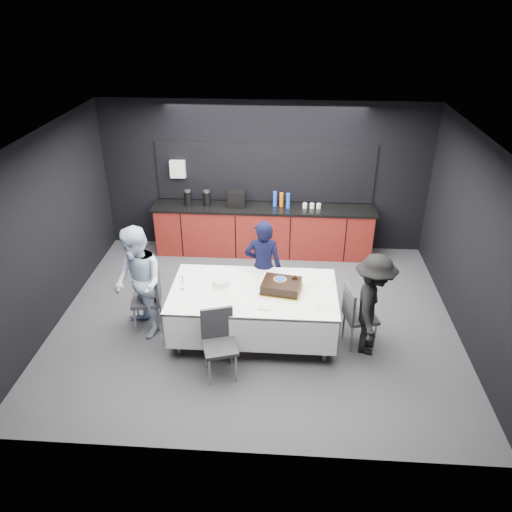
{
  "coord_description": "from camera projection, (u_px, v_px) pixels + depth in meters",
  "views": [
    {
      "loc": [
        0.43,
        -6.26,
        4.52
      ],
      "look_at": [
        0.0,
        0.1,
        1.05
      ],
      "focal_mm": 35.0,
      "sensor_mm": 36.0,
      "label": 1
    }
  ],
  "objects": [
    {
      "name": "plate_stack",
      "position": [
        221.0,
        283.0,
        7.03
      ],
      "size": [
        0.23,
        0.23,
        0.1
      ],
      "primitive_type": "cylinder",
      "color": "white",
      "rests_on": "party_table"
    },
    {
      "name": "person_left",
      "position": [
        138.0,
        283.0,
        7.01
      ],
      "size": [
        1.0,
        1.03,
        1.67
      ],
      "primitive_type": "imported",
      "rotation": [
        0.0,
        0.0,
        -0.92
      ],
      "color": "silver",
      "rests_on": "ground"
    },
    {
      "name": "party_table",
      "position": [
        254.0,
        298.0,
        7.01
      ],
      "size": [
        2.32,
        1.32,
        0.78
      ],
      "color": "#99999E",
      "rests_on": "ground"
    },
    {
      "name": "person_right",
      "position": [
        373.0,
        305.0,
        6.69
      ],
      "size": [
        0.72,
        1.04,
        1.49
      ],
      "primitive_type": "imported",
      "rotation": [
        0.0,
        0.0,
        1.39
      ],
      "color": "black",
      "rests_on": "ground"
    },
    {
      "name": "chair_near",
      "position": [
        219.0,
        338.0,
        6.4
      ],
      "size": [
        0.52,
        0.52,
        0.92
      ],
      "color": "#2E2E33",
      "rests_on": "ground"
    },
    {
      "name": "person_center",
      "position": [
        263.0,
        267.0,
        7.54
      ],
      "size": [
        0.57,
        0.38,
        1.54
      ],
      "primitive_type": "imported",
      "rotation": [
        0.0,
        0.0,
        3.12
      ],
      "color": "black",
      "rests_on": "ground"
    },
    {
      "name": "fork_pile",
      "position": [
        264.0,
        308.0,
        6.55
      ],
      "size": [
        0.17,
        0.12,
        0.02
      ],
      "primitive_type": "cube",
      "rotation": [
        0.0,
        0.0,
        -0.15
      ],
      "color": "white",
      "rests_on": "party_table"
    },
    {
      "name": "loose_plate_right_b",
      "position": [
        321.0,
        306.0,
        6.59
      ],
      "size": [
        0.21,
        0.21,
        0.01
      ],
      "primitive_type": "cylinder",
      "color": "white",
      "rests_on": "party_table"
    },
    {
      "name": "ground",
      "position": [
        256.0,
        319.0,
        7.67
      ],
      "size": [
        6.0,
        6.0,
        0.0
      ],
      "primitive_type": "plane",
      "color": "#424247",
      "rests_on": "ground"
    },
    {
      "name": "kitchenette",
      "position": [
        263.0,
        226.0,
        9.36
      ],
      "size": [
        4.1,
        0.64,
        2.05
      ],
      "color": "#61130F",
      "rests_on": "ground"
    },
    {
      "name": "loose_plate_right_a",
      "position": [
        314.0,
        284.0,
        7.09
      ],
      "size": [
        0.18,
        0.18,
        0.01
      ],
      "primitive_type": "cylinder",
      "color": "white",
      "rests_on": "party_table"
    },
    {
      "name": "loose_plate_far",
      "position": [
        257.0,
        274.0,
        7.31
      ],
      "size": [
        0.19,
        0.19,
        0.01
      ],
      "primitive_type": "cylinder",
      "color": "white",
      "rests_on": "party_table"
    },
    {
      "name": "loose_plate_near",
      "position": [
        225.0,
        298.0,
        6.77
      ],
      "size": [
        0.2,
        0.2,
        0.01
      ],
      "primitive_type": "cylinder",
      "color": "white",
      "rests_on": "party_table"
    },
    {
      "name": "room_shell",
      "position": [
        256.0,
        207.0,
        6.78
      ],
      "size": [
        6.04,
        5.04,
        2.82
      ],
      "color": "white",
      "rests_on": "ground"
    },
    {
      "name": "chair_right",
      "position": [
        356.0,
        312.0,
        6.9
      ],
      "size": [
        0.51,
        0.51,
        0.92
      ],
      "color": "#2E2E33",
      "rests_on": "ground"
    },
    {
      "name": "cake_assembly",
      "position": [
        281.0,
        286.0,
        6.92
      ],
      "size": [
        0.63,
        0.55,
        0.17
      ],
      "color": "gold",
      "rests_on": "party_table"
    },
    {
      "name": "chair_left",
      "position": [
        151.0,
        295.0,
        7.29
      ],
      "size": [
        0.49,
        0.49,
        0.92
      ],
      "color": "#2E2E33",
      "rests_on": "ground"
    },
    {
      "name": "champagne_flute",
      "position": [
        181.0,
        280.0,
        6.88
      ],
      "size": [
        0.06,
        0.06,
        0.22
      ],
      "color": "white",
      "rests_on": "party_table"
    }
  ]
}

